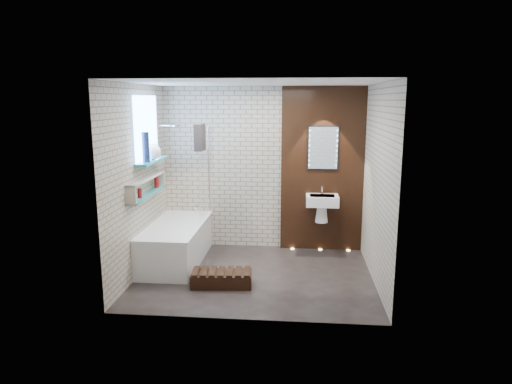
# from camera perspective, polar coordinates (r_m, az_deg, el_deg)

# --- Properties ---
(ground) EXTENTS (3.20, 3.20, 0.00)m
(ground) POSITION_cam_1_polar(r_m,az_deg,el_deg) (6.45, -0.13, -10.34)
(ground) COLOR black
(ground) RESTS_ON ground
(room_shell) EXTENTS (3.24, 3.20, 2.60)m
(room_shell) POSITION_cam_1_polar(r_m,az_deg,el_deg) (6.09, -0.13, 1.11)
(room_shell) COLOR #B3A28E
(room_shell) RESTS_ON ground
(walnut_panel) EXTENTS (1.30, 0.06, 2.60)m
(walnut_panel) POSITION_cam_1_polar(r_m,az_deg,el_deg) (7.32, 8.25, 2.74)
(walnut_panel) COLOR black
(walnut_panel) RESTS_ON ground
(clerestory_window) EXTENTS (0.18, 1.00, 0.94)m
(clerestory_window) POSITION_cam_1_polar(r_m,az_deg,el_deg) (6.68, -13.46, 6.91)
(clerestory_window) COLOR #7FADE0
(clerestory_window) RESTS_ON room_shell
(display_niche) EXTENTS (0.14, 1.30, 0.26)m
(display_niche) POSITION_cam_1_polar(r_m,az_deg,el_deg) (6.57, -13.41, 0.67)
(display_niche) COLOR teal
(display_niche) RESTS_ON room_shell
(bathtub) EXTENTS (0.79, 1.74, 0.70)m
(bathtub) POSITION_cam_1_polar(r_m,az_deg,el_deg) (6.98, -9.89, -6.26)
(bathtub) COLOR white
(bathtub) RESTS_ON ground
(bath_screen) EXTENTS (0.01, 0.78, 1.40)m
(bath_screen) POSITION_cam_1_polar(r_m,az_deg,el_deg) (7.09, -6.47, 2.33)
(bath_screen) COLOR white
(bath_screen) RESTS_ON bathtub
(towel) EXTENTS (0.11, 0.30, 0.39)m
(towel) POSITION_cam_1_polar(r_m,az_deg,el_deg) (6.78, -7.01, 6.77)
(towel) COLOR #2A2321
(towel) RESTS_ON bath_screen
(shower_head) EXTENTS (0.18, 0.18, 0.02)m
(shower_head) POSITION_cam_1_polar(r_m,az_deg,el_deg) (7.17, -9.90, 8.13)
(shower_head) COLOR silver
(shower_head) RESTS_ON room_shell
(washbasin) EXTENTS (0.50, 0.36, 0.58)m
(washbasin) POSITION_cam_1_polar(r_m,az_deg,el_deg) (7.22, 8.21, -1.50)
(washbasin) COLOR white
(washbasin) RESTS_ON walnut_panel
(led_mirror) EXTENTS (0.50, 0.02, 0.70)m
(led_mirror) POSITION_cam_1_polar(r_m,az_deg,el_deg) (7.24, 8.34, 5.43)
(led_mirror) COLOR black
(led_mirror) RESTS_ON walnut_panel
(walnut_step) EXTENTS (0.81, 0.41, 0.17)m
(walnut_step) POSITION_cam_1_polar(r_m,az_deg,el_deg) (6.11, -4.31, -10.74)
(walnut_step) COLOR black
(walnut_step) RESTS_ON ground
(niche_bottles) EXTENTS (0.07, 0.80, 0.17)m
(niche_bottles) POSITION_cam_1_polar(r_m,az_deg,el_deg) (6.74, -12.92, 0.76)
(niche_bottles) COLOR maroon
(niche_bottles) RESTS_ON display_niche
(sill_vases) EXTENTS (0.23, 0.45, 0.41)m
(sill_vases) POSITION_cam_1_polar(r_m,az_deg,el_deg) (6.64, -12.93, 5.06)
(sill_vases) COLOR #151F3A
(sill_vases) RESTS_ON clerestory_window
(floor_uplights) EXTENTS (0.96, 0.06, 0.01)m
(floor_uplights) POSITION_cam_1_polar(r_m,az_deg,el_deg) (7.56, 8.00, -7.10)
(floor_uplights) COLOR #FFD899
(floor_uplights) RESTS_ON ground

